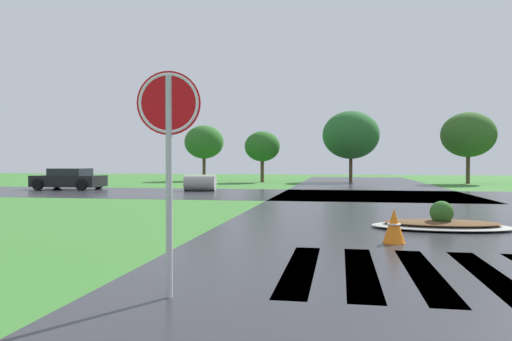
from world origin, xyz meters
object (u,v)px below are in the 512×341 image
(stop_sign, at_px, (169,129))
(car_dark_suv, at_px, (69,179))
(drainage_pipe_stack, at_px, (200,183))
(traffic_cone, at_px, (394,226))
(median_island, at_px, (442,223))

(stop_sign, xyz_separation_m, car_dark_suv, (-13.92, 20.65, -1.41))
(drainage_pipe_stack, bearing_deg, traffic_cone, -61.10)
(median_island, xyz_separation_m, traffic_cone, (-1.37, -2.31, 0.20))
(car_dark_suv, bearing_deg, drainage_pipe_stack, 178.92)
(stop_sign, bearing_deg, car_dark_suv, 114.24)
(median_island, bearing_deg, car_dark_suv, 142.93)
(median_island, distance_m, traffic_cone, 2.69)
(stop_sign, bearing_deg, median_island, 47.06)
(drainage_pipe_stack, distance_m, traffic_cone, 18.28)
(stop_sign, relative_size, traffic_cone, 3.89)
(traffic_cone, bearing_deg, car_dark_suv, 136.40)
(median_island, bearing_deg, traffic_cone, -120.54)
(drainage_pipe_stack, bearing_deg, car_dark_suv, 178.78)
(drainage_pipe_stack, bearing_deg, median_island, -53.32)
(drainage_pipe_stack, height_order, traffic_cone, drainage_pipe_stack)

